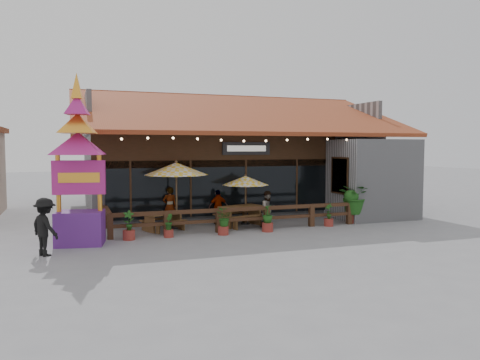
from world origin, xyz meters
name	(u,v)px	position (x,y,z in m)	size (l,w,h in m)	color
ground	(273,227)	(0.00, 0.00, 0.00)	(100.00, 100.00, 0.00)	gray
restaurant_building	(228,167)	(0.26, 6.61, 2.21)	(15.50, 14.73, 6.09)	#9D9DA2
patio_railing	(223,215)	(-2.25, -0.27, 0.61)	(10.00, 2.60, 0.92)	#422417
umbrella_left	(176,169)	(-3.80, 0.95, 2.38)	(3.17, 3.17, 2.73)	brown
umbrella_right	(245,181)	(-0.86, 0.95, 1.84)	(2.60, 2.60, 2.11)	brown
picnic_table_left	(163,219)	(-4.41, 0.63, 0.46)	(1.80, 1.70, 0.68)	brown
picnic_table_right	(240,212)	(-1.22, 0.60, 0.56)	(2.10, 1.95, 0.83)	brown
thai_sign_tower	(78,148)	(-7.51, -1.11, 3.23)	(2.64, 2.64, 6.11)	#5B227D
tropical_plant	(353,197)	(3.61, -0.31, 1.13)	(1.77, 1.85, 1.97)	maroon
diner_a	(170,206)	(-3.94, 1.67, 0.81)	(0.59, 0.39, 1.62)	#381F12
diner_b	(268,209)	(-0.26, -0.11, 0.74)	(0.72, 0.56, 1.49)	#381F12
diner_c	(218,207)	(-1.89, 1.47, 0.72)	(0.85, 0.35, 1.45)	#381F12
pedestrian	(45,227)	(-8.53, -2.42, 0.87)	(1.13, 0.65, 1.75)	black
planter_a	(129,227)	(-5.89, -0.82, 0.44)	(0.43, 0.43, 1.05)	maroon
planter_b	(169,227)	(-4.48, -0.82, 0.39)	(0.35, 0.35, 0.86)	maroon
planter_c	(223,220)	(-2.48, -1.04, 0.55)	(0.79, 0.78, 0.98)	maroon
planter_d	(268,219)	(-0.67, -0.99, 0.51)	(0.54, 0.54, 1.05)	maroon
planter_e	(329,217)	(2.20, -0.69, 0.40)	(0.38, 0.39, 0.94)	maroon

